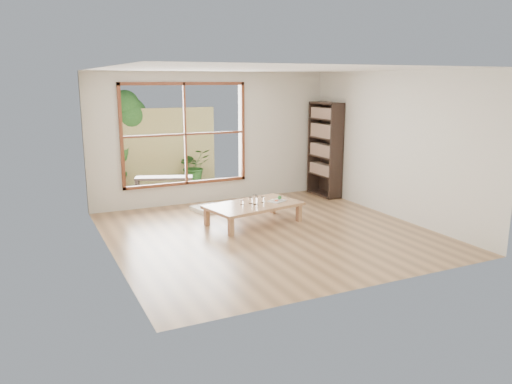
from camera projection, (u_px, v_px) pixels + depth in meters
ground at (268, 232)px, 8.18m from camera, size 5.00×5.00×0.00m
low_table at (254, 206)px, 8.61m from camera, size 1.74×1.19×0.35m
floor_cushion at (209, 209)px, 9.52m from camera, size 0.63×0.63×0.08m
bookshelf at (325, 149)px, 10.61m from camera, size 0.32×0.89×1.99m
glass_tall at (255, 200)px, 8.56m from camera, size 0.09×0.09×0.16m
glass_mid at (262, 200)px, 8.70m from camera, size 0.07×0.07×0.10m
glass_short at (251, 200)px, 8.62m from camera, size 0.08×0.08×0.10m
glass_small at (242, 202)px, 8.54m from camera, size 0.06×0.06×0.07m
food_tray at (277, 200)px, 8.78m from camera, size 0.35×0.30×0.09m
deck at (171, 192)px, 11.06m from camera, size 2.80×2.00×0.05m
garden_bench at (164, 179)px, 10.72m from camera, size 1.26×0.74×0.38m
bamboo_fence at (158, 147)px, 11.74m from camera, size 2.80×0.06×1.80m
shrub_right at (194, 166)px, 11.89m from camera, size 0.81×0.73×0.82m
shrub_left at (120, 170)px, 11.01m from camera, size 0.64×0.58×0.95m
garden_tree at (125, 116)px, 11.56m from camera, size 1.04×0.85×2.22m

